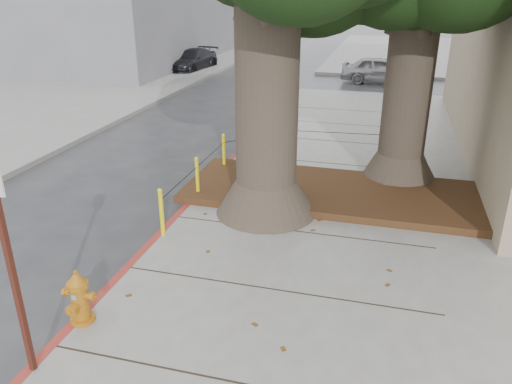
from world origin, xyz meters
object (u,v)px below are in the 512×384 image
at_px(signpost, 10,261).
at_px(car_dark, 192,60).
at_px(car_silver, 380,70).
at_px(fire_hydrant, 79,297).

distance_m(signpost, car_dark, 22.99).
bearing_deg(car_silver, fire_hydrant, 171.06).
height_order(signpost, car_dark, signpost).
xyz_separation_m(signpost, car_dark, (-6.71, 21.96, -1.10)).
height_order(signpost, car_silver, signpost).
bearing_deg(signpost, car_dark, 110.42).
bearing_deg(fire_hydrant, car_silver, 79.83).
xyz_separation_m(fire_hydrant, car_silver, (3.27, 20.00, 0.08)).
bearing_deg(car_dark, signpost, -65.75).
relative_size(signpost, car_dark, 0.68).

